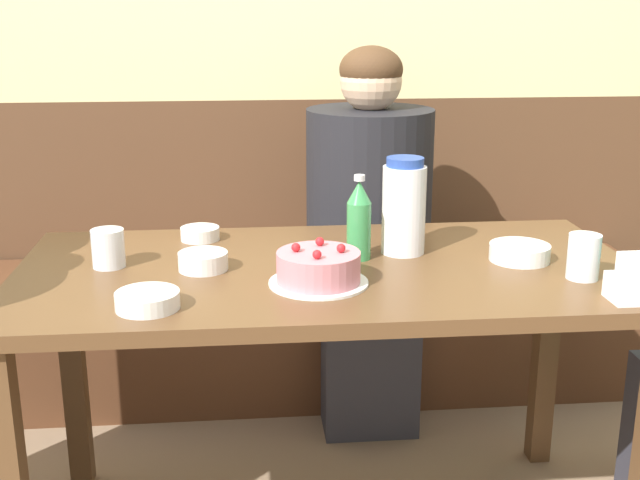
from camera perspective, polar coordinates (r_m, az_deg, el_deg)
back_wall at (r=2.85m, az=-1.70°, el=14.53°), size 4.80×0.04×2.50m
bench_seat at (r=2.85m, az=-1.23°, el=-6.45°), size 2.36×0.38×0.47m
dining_table at (r=1.93m, az=0.54°, el=-4.59°), size 1.47×0.73×0.74m
birthday_cake at (r=1.77m, az=-0.11°, el=-2.03°), size 0.22×0.22×0.09m
water_pitcher at (r=1.98m, az=5.98°, el=2.36°), size 0.11×0.11×0.24m
soju_bottle at (r=1.93m, az=2.78°, el=1.47°), size 0.06×0.06×0.21m
napkin_holder at (r=1.79m, az=21.60°, el=-2.87°), size 0.11×0.08×0.11m
bowl_soup_white at (r=2.13m, az=-8.53°, el=0.46°), size 0.10×0.10×0.03m
bowl_rice_small at (r=1.89m, az=-8.31°, el=-1.49°), size 0.12×0.12×0.04m
bowl_side_dish at (r=1.67m, az=-12.17°, el=-4.21°), size 0.13×0.13×0.04m
bowl_sauce_shallow at (r=2.00m, az=13.99°, el=-0.84°), size 0.15×0.15×0.04m
glass_water_tall at (r=1.95m, az=-14.83°, el=-0.57°), size 0.08×0.08×0.09m
glass_tumbler_short at (r=1.89m, az=18.24°, el=-1.13°), size 0.07×0.07×0.10m
person_dark_striped at (r=2.56m, az=3.44°, el=-0.16°), size 0.39×0.39×1.22m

